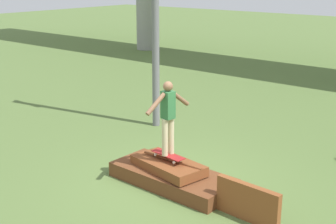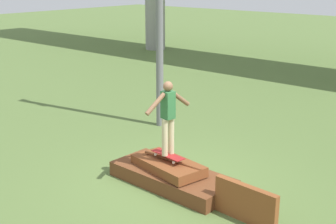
# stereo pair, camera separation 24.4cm
# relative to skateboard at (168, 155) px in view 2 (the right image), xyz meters

# --- Properties ---
(ground_plane) EXTENTS (80.00, 80.00, 0.00)m
(ground_plane) POSITION_rel_skateboard_xyz_m (0.09, 0.02, -0.63)
(ground_plane) COLOR #567038
(scrap_pile) EXTENTS (2.61, 1.16, 0.55)m
(scrap_pile) POSITION_rel_skateboard_xyz_m (0.07, 0.02, -0.42)
(scrap_pile) COLOR brown
(scrap_pile) RESTS_ON ground_plane
(scrap_plank_loose) EXTENTS (1.25, 0.20, 0.67)m
(scrap_plank_loose) POSITION_rel_skateboard_xyz_m (1.99, -0.26, -0.29)
(scrap_plank_loose) COLOR brown
(scrap_plank_loose) RESTS_ON ground_plane
(skateboard) EXTENTS (0.81, 0.33, 0.09)m
(skateboard) POSITION_rel_skateboard_xyz_m (0.00, 0.00, 0.00)
(skateboard) COLOR maroon
(skateboard) RESTS_ON scrap_pile
(skater) EXTENTS (0.25, 1.12, 1.50)m
(skater) POSITION_rel_skateboard_xyz_m (0.00, -0.00, 0.87)
(skater) COLOR #C6B78E
(skater) RESTS_ON skateboard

